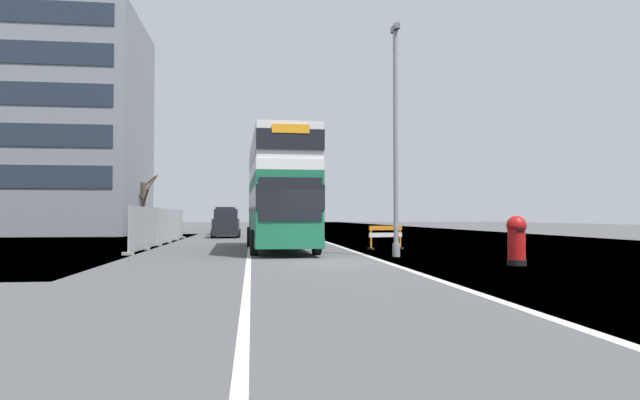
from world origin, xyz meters
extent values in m
cube|color=#4C4C4F|center=(0.00, 0.00, -0.05)|extent=(140.00, 280.00, 0.10)
cube|color=#B2AFA8|center=(1.89, 0.00, 0.00)|extent=(0.24, 196.00, 0.01)
cube|color=silver|center=(-2.61, 0.00, 0.00)|extent=(0.16, 168.00, 0.01)
cube|color=#196042|center=(-1.27, 6.95, 1.78)|extent=(2.76, 10.39, 2.85)
cube|color=silver|center=(-1.27, 6.95, 3.40)|extent=(2.76, 10.39, 0.40)
cube|color=silver|center=(-1.27, 6.95, 4.29)|extent=(2.73, 10.29, 1.38)
cube|color=black|center=(-1.27, 6.95, 2.20)|extent=(2.78, 10.49, 0.91)
cube|color=black|center=(-1.27, 6.95, 4.29)|extent=(2.77, 10.44, 0.76)
cube|color=black|center=(-1.13, 1.77, 2.13)|extent=(2.27, 0.12, 1.57)
cube|color=orange|center=(-1.13, 1.77, 4.67)|extent=(1.36, 0.10, 0.32)
cube|color=#196042|center=(-1.27, 6.95, 0.53)|extent=(2.78, 10.49, 0.36)
cylinder|color=black|center=(-2.42, 3.72, 0.50)|extent=(0.33, 1.01, 1.00)
cylinder|color=black|center=(0.05, 3.79, 0.50)|extent=(0.33, 1.01, 1.00)
cylinder|color=black|center=(-2.58, 9.76, 0.50)|extent=(0.33, 1.01, 1.00)
cylinder|color=black|center=(-0.12, 9.83, 0.50)|extent=(0.33, 1.01, 1.00)
cylinder|color=gray|center=(2.88, 2.29, 4.27)|extent=(0.18, 0.18, 8.55)
cube|color=slate|center=(2.88, 2.29, 8.67)|extent=(0.20, 0.70, 0.20)
cylinder|color=gray|center=(2.88, 2.29, 0.25)|extent=(0.29, 0.29, 0.50)
cylinder|color=black|center=(5.62, -1.76, 0.09)|extent=(0.58, 0.58, 0.18)
cylinder|color=#B71414|center=(5.62, -1.76, 0.71)|extent=(0.54, 0.54, 1.06)
sphere|color=#B71414|center=(5.62, -1.76, 1.24)|extent=(0.60, 0.60, 0.60)
cube|color=black|center=(5.62, -2.04, 1.10)|extent=(0.22, 0.03, 0.07)
cube|color=orange|center=(3.66, 7.10, 0.98)|extent=(1.66, 0.50, 0.20)
cube|color=white|center=(3.66, 7.10, 0.66)|extent=(1.66, 0.50, 0.20)
cube|color=orange|center=(2.92, 6.91, 0.49)|extent=(0.09, 0.09, 0.98)
cube|color=black|center=(2.92, 6.91, 0.04)|extent=(0.25, 0.46, 0.08)
cube|color=orange|center=(4.40, 7.29, 0.49)|extent=(0.09, 0.09, 0.98)
cube|color=black|center=(4.40, 7.29, 0.04)|extent=(0.25, 0.46, 0.08)
cube|color=#A8AAAD|center=(-7.30, 6.10, 1.00)|extent=(0.04, 3.26, 1.90)
cube|color=#A8AAAD|center=(-7.30, 9.50, 1.00)|extent=(0.04, 3.26, 1.90)
cube|color=#A8AAAD|center=(-7.30, 12.90, 1.00)|extent=(0.04, 3.26, 1.90)
cube|color=#A8AAAD|center=(-7.30, 16.30, 1.00)|extent=(0.04, 3.26, 1.90)
cube|color=#A8AAAD|center=(-7.30, 19.70, 1.00)|extent=(0.04, 3.26, 1.90)
cylinder|color=#939699|center=(-7.30, 4.40, 1.00)|extent=(0.06, 0.06, 2.00)
cube|color=gray|center=(-7.30, 4.40, 0.06)|extent=(0.44, 0.20, 0.12)
cylinder|color=#939699|center=(-7.30, 7.80, 1.00)|extent=(0.06, 0.06, 2.00)
cube|color=gray|center=(-7.30, 7.80, 0.06)|extent=(0.44, 0.20, 0.12)
cylinder|color=#939699|center=(-7.30, 11.20, 1.00)|extent=(0.06, 0.06, 2.00)
cube|color=gray|center=(-7.30, 11.20, 0.06)|extent=(0.44, 0.20, 0.12)
cylinder|color=#939699|center=(-7.30, 14.60, 1.00)|extent=(0.06, 0.06, 2.00)
cube|color=gray|center=(-7.30, 14.60, 0.06)|extent=(0.44, 0.20, 0.12)
cylinder|color=#939699|center=(-7.30, 18.00, 1.00)|extent=(0.06, 0.06, 2.00)
cube|color=gray|center=(-7.30, 18.00, 0.06)|extent=(0.44, 0.20, 0.12)
cylinder|color=#939699|center=(-7.30, 21.40, 1.00)|extent=(0.06, 0.06, 2.00)
cube|color=gray|center=(-7.30, 21.40, 0.06)|extent=(0.44, 0.20, 0.12)
cube|color=black|center=(-4.35, 22.76, 0.77)|extent=(1.80, 4.26, 1.17)
cube|color=black|center=(-4.35, 22.76, 1.69)|extent=(1.66, 2.34, 0.68)
cylinder|color=black|center=(-3.44, 24.08, 0.30)|extent=(0.20, 0.60, 0.60)
cylinder|color=black|center=(-5.25, 24.08, 0.30)|extent=(0.20, 0.60, 0.60)
cylinder|color=black|center=(-3.44, 21.44, 0.30)|extent=(0.20, 0.60, 0.60)
cylinder|color=black|center=(-5.25, 21.44, 0.30)|extent=(0.20, 0.60, 0.60)
cube|color=silver|center=(-4.72, 29.92, 0.86)|extent=(1.74, 4.13, 1.36)
cube|color=black|center=(-4.72, 29.92, 1.93)|extent=(1.60, 2.27, 0.78)
cylinder|color=black|center=(-3.85, 31.20, 0.30)|extent=(0.20, 0.60, 0.60)
cylinder|color=black|center=(-5.59, 31.20, 0.30)|extent=(0.20, 0.60, 0.60)
cylinder|color=black|center=(-3.85, 28.64, 0.30)|extent=(0.20, 0.60, 0.60)
cylinder|color=black|center=(-5.59, 28.64, 0.30)|extent=(0.20, 0.60, 0.60)
cube|color=slate|center=(-4.86, 39.62, 0.86)|extent=(1.79, 4.55, 1.37)
cube|color=black|center=(-4.86, 39.62, 1.93)|extent=(1.64, 2.50, 0.76)
cylinder|color=black|center=(-3.97, 41.03, 0.30)|extent=(0.20, 0.60, 0.60)
cylinder|color=black|center=(-5.76, 41.03, 0.30)|extent=(0.20, 0.60, 0.60)
cylinder|color=black|center=(-3.97, 38.21, 0.30)|extent=(0.20, 0.60, 0.60)
cylinder|color=black|center=(-5.76, 38.21, 0.30)|extent=(0.20, 0.60, 0.60)
cylinder|color=#4C3D2D|center=(-11.83, 31.42, 2.24)|extent=(0.35, 0.35, 4.47)
cylinder|color=#4C3D2D|center=(-11.32, 31.39, 4.57)|extent=(1.13, 0.24, 1.02)
cylinder|color=#4C3D2D|center=(-11.35, 31.92, 4.32)|extent=(1.17, 1.22, 1.85)
cylinder|color=#4C3D2D|center=(-12.15, 32.20, 4.36)|extent=(0.81, 1.70, 1.43)
cylinder|color=#4C3D2D|center=(-12.23, 31.48, 4.68)|extent=(0.95, 0.28, 1.14)
cylinder|color=#4C3D2D|center=(-12.13, 30.85, 3.38)|extent=(0.79, 1.29, 0.94)
cylinder|color=#4C3D2D|center=(-11.54, 30.92, 3.29)|extent=(0.78, 1.18, 1.30)
camera|label=1|loc=(-2.50, -17.98, 1.51)|focal=31.05mm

